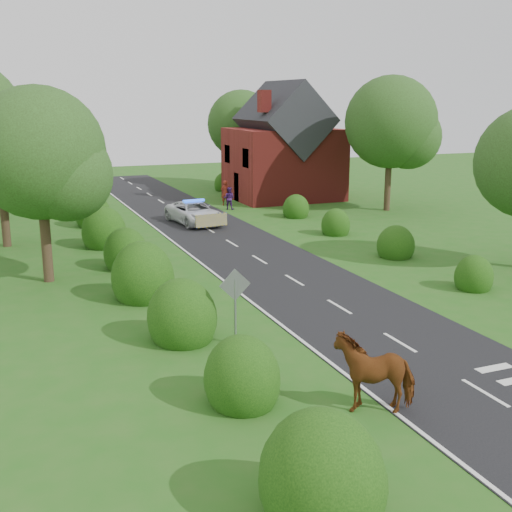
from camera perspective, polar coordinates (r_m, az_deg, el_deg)
name	(u,v)px	position (r m, az deg, el deg)	size (l,w,h in m)	color
ground	(400,343)	(21.71, 12.65, -7.55)	(120.00, 120.00, 0.00)	#225E17
road	(238,247)	(34.50, -1.59, 0.79)	(6.00, 70.00, 0.02)	black
road_markings	(223,258)	(32.07, -2.96, -0.20)	(4.96, 70.00, 0.01)	white
hedgerow_left	(129,259)	(29.50, -11.21, -0.25)	(2.75, 50.41, 3.00)	#15390D
hedgerow_right	(382,241)	(34.01, 11.16, 1.28)	(2.10, 45.78, 2.10)	#15390D
tree_left_a	(46,159)	(28.50, -18.17, 8.22)	(5.74, 5.60, 8.38)	#332316
tree_left_b	(4,152)	(36.43, -21.51, 8.56)	(5.74, 5.60, 8.07)	#332316
tree_left_d	(11,126)	(56.37, -20.97, 10.75)	(6.15, 6.00, 8.89)	#332316
tree_right_b	(395,126)	(46.38, 12.29, 11.23)	(6.56, 6.40, 9.40)	#332316
tree_right_c	(245,127)	(58.31, -1.02, 11.42)	(6.15, 6.00, 8.58)	#332316
road_sign	(235,295)	(20.61, -1.88, -3.50)	(1.06, 0.08, 2.53)	gray
house	(283,151)	(51.27, 2.45, 9.34)	(8.00, 7.40, 9.17)	maroon
cow	(374,376)	(17.11, 10.45, -10.40)	(1.24, 2.35, 1.67)	#642910
police_van	(194,213)	(41.15, -5.52, 3.85)	(2.95, 5.34, 1.55)	silver
pedestrian_red	(225,193)	(48.25, -2.78, 5.64)	(0.68, 0.44, 1.85)	maroon
pedestrian_purple	(229,198)	(46.32, -2.42, 5.15)	(0.79, 0.61, 1.62)	#3A1856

